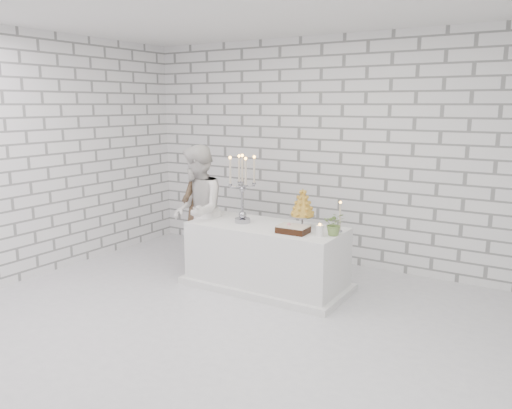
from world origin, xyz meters
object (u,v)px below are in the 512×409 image
bride (197,211)px  candelabra (242,189)px  cake_table (266,256)px  groom (197,210)px  croquembouche (303,208)px

bride → candelabra: bride is taller
cake_table → groom: (-1.15, 0.19, 0.40)m
candelabra → groom: bearing=165.5°
candelabra → croquembouche: 0.75m
croquembouche → groom: bearing=177.1°
cake_table → candelabra: 0.84m
candelabra → croquembouche: (0.71, 0.14, -0.18)m
bride → candelabra: 0.74m
groom → bride: bearing=28.9°
cake_table → croquembouche: bearing=15.0°
candelabra → croquembouche: bearing=11.0°
groom → bride: bride is taller
groom → cake_table: bearing=71.4°
candelabra → cake_table: bearing=5.7°
cake_table → croquembouche: (0.41, 0.11, 0.60)m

